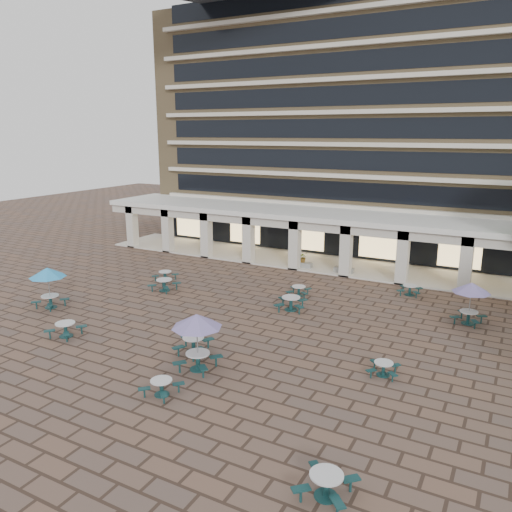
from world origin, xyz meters
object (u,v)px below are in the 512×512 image
(picnic_table_2, at_px, (161,386))
(planter_left, at_px, (303,261))
(picnic_table_1, at_px, (66,328))
(planter_right, at_px, (344,268))
(picnic_table_3, at_px, (326,483))

(picnic_table_2, bearing_deg, planter_left, 96.55)
(picnic_table_1, bearing_deg, planter_right, 57.93)
(picnic_table_3, bearing_deg, planter_left, 115.61)
(picnic_table_1, bearing_deg, planter_left, 66.93)
(picnic_table_1, xyz_separation_m, planter_left, (5.78, 18.84, 0.10))
(picnic_table_2, relative_size, planter_right, 1.03)
(picnic_table_2, height_order, planter_right, planter_right)
(picnic_table_3, xyz_separation_m, planter_right, (-7.42, 23.70, 0.00))
(picnic_table_3, height_order, planter_right, planter_right)
(planter_left, bearing_deg, picnic_table_2, -82.84)
(picnic_table_1, distance_m, picnic_table_2, 8.80)
(picnic_table_1, height_order, planter_right, planter_right)
(planter_left, bearing_deg, planter_right, -0.00)
(picnic_table_1, relative_size, planter_right, 1.25)
(picnic_table_1, distance_m, planter_left, 19.70)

